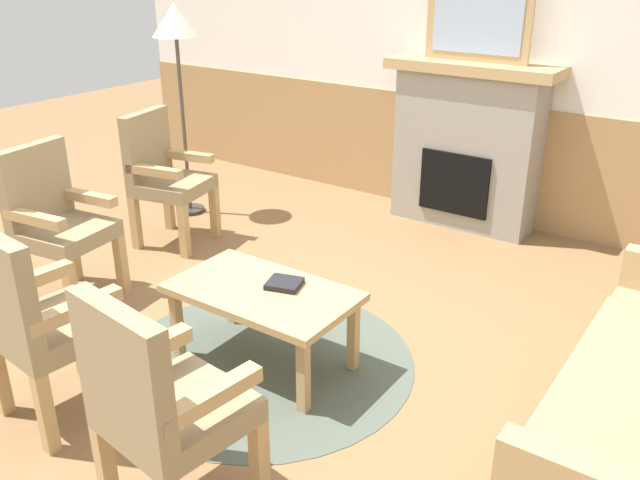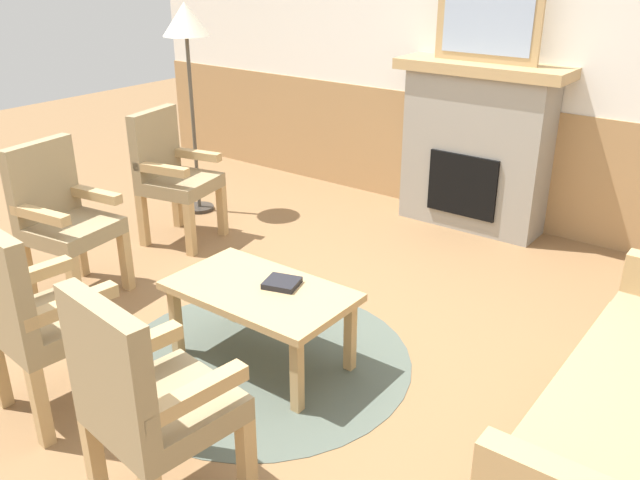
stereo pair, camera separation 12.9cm
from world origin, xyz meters
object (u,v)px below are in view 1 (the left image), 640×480
Objects in this scene: armchair_front_center at (38,317)px; floor_lamp_by_chairs at (176,34)px; framed_picture at (478,22)px; armchair_by_window_left at (164,173)px; armchair_near_fireplace at (55,218)px; book_on_table at (284,284)px; armchair_front_left at (159,402)px; coffee_table at (263,298)px; fireplace at (467,144)px.

floor_lamp_by_chairs is at bearing 121.58° from armchair_front_center.
framed_picture reaches higher than armchair_by_window_left.
book_on_table is at bearing 8.44° from armchair_near_fireplace.
armchair_front_left is at bearing -84.31° from framed_picture.
coffee_table is (-0.03, -2.48, -1.17)m from framed_picture.
framed_picture is at bearing 91.14° from book_on_table.
armchair_front_center is 2.87m from floor_lamp_by_chairs.
armchair_front_center is (-0.60, -1.01, 0.08)m from book_on_table.
armchair_front_center is at bearing -58.13° from armchair_by_window_left.
armchair_by_window_left is (-1.64, 0.86, 0.15)m from coffee_table.
armchair_near_fireplace is (-1.51, -0.15, 0.15)m from coffee_table.
framed_picture is 3.68m from armchair_front_left.
floor_lamp_by_chairs is (-0.32, 0.53, 0.91)m from armchair_by_window_left.
floor_lamp_by_chairs reaches higher than fireplace.
framed_picture is 0.82× the size of armchair_front_center.
armchair_near_fireplace is at bearing -171.56° from book_on_table.
armchair_by_window_left is 1.00× the size of armchair_front_left.
armchair_front_center is at bearing -58.42° from floor_lamp_by_chairs.
armchair_front_center is at bearing -99.22° from framed_picture.
armchair_by_window_left and armchair_front_center have the same top height.
coffee_table is at bearing 5.51° from armchair_near_fireplace.
framed_picture reaches higher than coffee_table.
coffee_table is 0.98× the size of armchair_front_center.
armchair_near_fireplace is 1.02m from armchair_by_window_left.
armchair_by_window_left is (-1.66, -1.62, -0.11)m from fireplace.
armchair_front_left and armchair_front_center have the same top height.
framed_picture is at bearing 80.78° from armchair_front_center.
fireplace is 0.91m from framed_picture.
fireplace is at bearing 91.14° from book_on_table.
armchair_by_window_left is 2.10m from armchair_front_center.
floor_lamp_by_chairs is (-1.95, 1.40, 1.06)m from coffee_table.
fireplace is 2.39m from floor_lamp_by_chairs.
coffee_table is 0.98× the size of armchair_near_fireplace.
armchair_front_left is (0.35, -3.52, -1.02)m from framed_picture.
coffee_table is 1.52m from armchair_near_fireplace.
fireplace is 3.45m from armchair_front_center.
framed_picture is 4.68× the size of book_on_table.
floor_lamp_by_chairs reaches higher than armchair_near_fireplace.
fireplace is 1.33× the size of armchair_front_center.
armchair_by_window_left reaches higher than coffee_table.
armchair_front_left is (0.35, -3.52, -0.11)m from fireplace.
armchair_by_window_left reaches higher than book_on_table.
fireplace reaches higher than coffee_table.
fireplace is 1.33× the size of armchair_by_window_left.
armchair_front_left is at bearing -70.02° from coffee_table.
armchair_near_fireplace is 1.00× the size of armchair_front_left.
framed_picture is 3.60m from armchair_front_center.
coffee_table is at bearing 109.98° from armchair_front_left.
book_on_table is 1.60m from armchair_near_fireplace.
fireplace is 3.54m from armchair_front_left.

